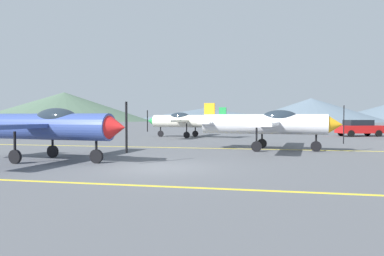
{
  "coord_description": "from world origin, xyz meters",
  "views": [
    {
      "loc": [
        3.99,
        -13.06,
        1.98
      ],
      "look_at": [
        -0.74,
        10.0,
        1.2
      ],
      "focal_mm": 33.34,
      "sensor_mm": 36.0,
      "label": 1
    }
  ],
  "objects_px": {
    "airplane_far": "(186,121)",
    "car_sedan": "(359,128)",
    "airplane_near": "(44,126)",
    "airplane_mid": "(268,123)"
  },
  "relations": [
    {
      "from": "airplane_far",
      "to": "car_sedan",
      "type": "xyz_separation_m",
      "value": [
        16.4,
        5.18,
        -0.72
      ]
    },
    {
      "from": "airplane_near",
      "to": "airplane_far",
      "type": "bearing_deg",
      "value": 83.0
    },
    {
      "from": "airplane_near",
      "to": "airplane_mid",
      "type": "bearing_deg",
      "value": 36.11
    },
    {
      "from": "airplane_far",
      "to": "car_sedan",
      "type": "bearing_deg",
      "value": 17.53
    },
    {
      "from": "airplane_near",
      "to": "airplane_far",
      "type": "height_order",
      "value": "same"
    },
    {
      "from": "airplane_mid",
      "to": "car_sedan",
      "type": "relative_size",
      "value": 2.0
    },
    {
      "from": "airplane_mid",
      "to": "airplane_far",
      "type": "height_order",
      "value": "same"
    },
    {
      "from": "airplane_far",
      "to": "airplane_near",
      "type": "bearing_deg",
      "value": -97.0
    },
    {
      "from": "airplane_near",
      "to": "airplane_far",
      "type": "xyz_separation_m",
      "value": [
        2.27,
        18.52,
        0.0
      ]
    },
    {
      "from": "airplane_near",
      "to": "car_sedan",
      "type": "distance_m",
      "value": 30.18
    }
  ]
}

